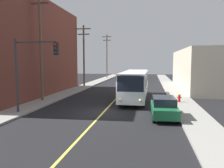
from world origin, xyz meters
The scene contains 13 objects.
ground_plane centered at (0.00, 0.00, 0.00)m, with size 120.00×120.00×0.00m, color black.
sidewalk_left centered at (-7.25, 10.00, 0.07)m, with size 2.50×90.00×0.15m, color gray.
sidewalk_right centered at (7.25, 10.00, 0.07)m, with size 2.50×90.00×0.15m, color gray.
lane_stripe_center centered at (0.00, 15.00, 0.01)m, with size 0.16×60.00×0.01m, color #D8CC4C.
building_left_brick centered at (-13.49, 7.90, 5.89)m, with size 10.00×21.82×11.79m.
building_right_warehouse centered at (14.50, 19.23, 3.07)m, with size 12.00×20.94×6.13m.
city_bus centered at (2.20, 7.14, 1.82)m, with size 2.64×12.17×3.20m.
parked_car_green centered at (4.93, -1.14, 0.84)m, with size 1.96×4.46×1.62m.
utility_pole_near centered at (-7.60, 4.05, 6.52)m, with size 2.40×0.28×11.69m.
utility_pole_mid centered at (-7.27, 18.62, 5.77)m, with size 2.40×0.28×10.22m.
utility_pole_far centered at (-7.43, 39.83, 6.27)m, with size 2.40×0.28×11.20m.
traffic_signal_left_corner centered at (-5.41, -1.58, 4.30)m, with size 3.75×0.48×6.00m.
fire_hydrant centered at (6.85, 5.33, 0.58)m, with size 0.44×0.26×0.84m.
Camera 1 is at (3.86, -18.42, 4.28)m, focal length 36.11 mm.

